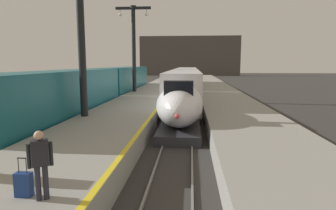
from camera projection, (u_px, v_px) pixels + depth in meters
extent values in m
cube|color=gray|center=(141.00, 103.00, 27.18)|extent=(4.80, 110.00, 1.05)
cube|color=gray|center=(227.00, 104.00, 26.53)|extent=(4.80, 110.00, 1.05)
cube|color=yellow|center=(165.00, 98.00, 26.92)|extent=(0.20, 107.80, 0.01)
cube|color=slate|center=(177.00, 104.00, 29.69)|extent=(0.08, 110.00, 0.12)
cube|color=slate|center=(192.00, 104.00, 29.57)|extent=(0.08, 110.00, 0.12)
cube|color=slate|center=(102.00, 103.00, 30.34)|extent=(0.08, 110.00, 0.12)
cube|color=slate|center=(115.00, 103.00, 30.22)|extent=(0.08, 110.00, 0.12)
ellipsoid|color=silver|center=(180.00, 104.00, 17.25)|extent=(2.78, 6.43, 2.56)
cube|color=#28282D|center=(179.00, 130.00, 17.16)|extent=(2.46, 5.47, 0.55)
cube|color=black|center=(179.00, 89.00, 15.67)|extent=(1.59, 1.00, 0.90)
sphere|color=#F24C4C|center=(177.00, 116.00, 14.18)|extent=(0.28, 0.28, 0.28)
cube|color=silver|center=(184.00, 88.00, 26.03)|extent=(2.90, 14.00, 3.05)
cube|color=black|center=(168.00, 82.00, 26.06)|extent=(0.04, 11.90, 0.80)
cube|color=black|center=(199.00, 82.00, 25.83)|extent=(0.04, 11.90, 0.80)
cube|color=silver|center=(184.00, 101.00, 26.21)|extent=(2.92, 13.30, 0.24)
cube|color=black|center=(182.00, 116.00, 21.87)|extent=(2.03, 2.20, 0.56)
cube|color=black|center=(185.00, 101.00, 30.70)|extent=(2.03, 2.20, 0.56)
cube|color=silver|center=(187.00, 78.00, 42.40)|extent=(2.90, 18.00, 3.05)
cube|color=black|center=(177.00, 75.00, 42.43)|extent=(0.04, 15.84, 0.80)
cube|color=black|center=(196.00, 75.00, 42.20)|extent=(0.04, 15.84, 0.80)
cube|color=black|center=(186.00, 95.00, 36.62)|extent=(2.03, 2.20, 0.56)
cube|color=black|center=(187.00, 87.00, 48.69)|extent=(2.03, 2.20, 0.56)
cube|color=#145660|center=(65.00, 94.00, 19.83)|extent=(2.85, 18.00, 3.30)
cube|color=black|center=(46.00, 87.00, 19.87)|extent=(0.04, 15.30, 0.90)
cube|color=black|center=(84.00, 87.00, 19.65)|extent=(0.04, 15.30, 0.90)
cube|color=black|center=(18.00, 143.00, 14.43)|extent=(2.00, 2.00, 0.52)
cube|color=black|center=(94.00, 108.00, 25.79)|extent=(2.00, 2.00, 0.52)
cube|color=#145660|center=(126.00, 79.00, 38.17)|extent=(2.85, 18.00, 3.30)
cylinder|color=black|center=(81.00, 37.00, 16.92)|extent=(0.44, 0.44, 9.55)
cylinder|color=black|center=(134.00, 50.00, 32.42)|extent=(0.44, 0.44, 9.63)
cylinder|color=black|center=(133.00, 7.00, 31.74)|extent=(0.68, 0.68, 0.30)
cube|color=black|center=(133.00, 8.00, 31.76)|extent=(4.00, 0.24, 0.28)
cylinder|color=black|center=(120.00, 11.00, 31.93)|extent=(0.03, 0.03, 0.60)
sphere|color=#EFEACC|center=(120.00, 15.00, 31.98)|extent=(0.36, 0.36, 0.36)
cylinder|color=black|center=(146.00, 11.00, 31.69)|extent=(0.03, 0.03, 0.60)
sphere|color=#EFEACC|center=(146.00, 14.00, 31.74)|extent=(0.36, 0.36, 0.36)
cylinder|color=#23232D|center=(38.00, 183.00, 6.70)|extent=(0.13, 0.13, 0.85)
cylinder|color=#23232D|center=(46.00, 182.00, 6.77)|extent=(0.13, 0.13, 0.85)
cube|color=black|center=(40.00, 153.00, 6.63)|extent=(0.44, 0.38, 0.62)
cylinder|color=black|center=(29.00, 156.00, 6.53)|extent=(0.09, 0.09, 0.58)
cylinder|color=black|center=(51.00, 154.00, 6.74)|extent=(0.09, 0.09, 0.58)
sphere|color=tan|center=(39.00, 135.00, 6.57)|extent=(0.22, 0.22, 0.22)
cube|color=navy|center=(24.00, 185.00, 6.93)|extent=(0.40, 0.22, 0.60)
cylinder|color=#262628|center=(18.00, 166.00, 6.87)|extent=(0.02, 0.02, 0.36)
cylinder|color=#262628|center=(26.00, 166.00, 6.85)|extent=(0.02, 0.02, 0.36)
cube|color=#262628|center=(22.00, 158.00, 6.83)|extent=(0.22, 0.03, 0.02)
cube|color=#4C4742|center=(189.00, 56.00, 102.10)|extent=(36.00, 2.00, 14.00)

